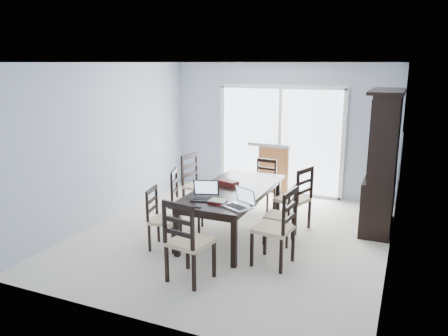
{
  "coord_description": "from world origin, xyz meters",
  "views": [
    {
      "loc": [
        2.37,
        -5.86,
        2.6
      ],
      "look_at": [
        -0.15,
        0.0,
        1.05
      ],
      "focal_mm": 35.0,
      "sensor_mm": 36.0,
      "label": 1
    }
  ],
  "objects": [
    {
      "name": "china_hutch",
      "position": [
        2.02,
        1.25,
        1.07
      ],
      "size": [
        0.5,
        1.38,
        2.2
      ],
      "color": "black",
      "rests_on": "floor"
    },
    {
      "name": "chair_left_mid",
      "position": [
        -0.81,
        -0.13,
        0.61
      ],
      "size": [
        0.56,
        0.55,
        1.15
      ],
      "rotation": [
        0.0,
        0.0,
        -1.25
      ],
      "color": "black",
      "rests_on": "floor"
    },
    {
      "name": "wall_right",
      "position": [
        2.25,
        0.0,
        1.3
      ],
      "size": [
        0.02,
        5.0,
        2.6
      ],
      "primitive_type": "cube",
      "color": "#A2AEC1",
      "rests_on": "floor"
    },
    {
      "name": "laptop_dark",
      "position": [
        -0.16,
        -0.66,
        0.81
      ],
      "size": [
        0.42,
        0.35,
        0.25
      ],
      "rotation": [
        0.0,
        0.0,
        0.29
      ],
      "color": "black",
      "rests_on": "dining_table"
    },
    {
      "name": "railing",
      "position": [
        0.0,
        4.5,
        0.55
      ],
      "size": [
        4.5,
        0.06,
        1.1
      ],
      "primitive_type": "cube",
      "color": "#99999E",
      "rests_on": "balcony"
    },
    {
      "name": "cell_phone",
      "position": [
        -0.11,
        -1.0,
        0.76
      ],
      "size": [
        0.12,
        0.06,
        0.01
      ],
      "primitive_type": "cube",
      "rotation": [
        0.0,
        0.0,
        0.08
      ],
      "color": "black",
      "rests_on": "dining_table"
    },
    {
      "name": "back_wall",
      "position": [
        0.0,
        2.5,
        1.3
      ],
      "size": [
        4.5,
        0.02,
        2.6
      ],
      "primitive_type": "cube",
      "color": "#A2AEC1",
      "rests_on": "floor"
    },
    {
      "name": "chair_end_far",
      "position": [
        0.01,
        1.5,
        0.54
      ],
      "size": [
        0.41,
        0.42,
        1.02
      ],
      "rotation": [
        0.0,
        0.0,
        3.06
      ],
      "color": "black",
      "rests_on": "floor"
    },
    {
      "name": "chair_right_far",
      "position": [
        0.85,
        0.61,
        0.63
      ],
      "size": [
        0.58,
        0.57,
        1.19
      ],
      "rotation": [
        0.0,
        0.0,
        1.24
      ],
      "color": "black",
      "rests_on": "floor"
    },
    {
      "name": "sliding_door",
      "position": [
        0.0,
        2.48,
        1.09
      ],
      "size": [
        2.52,
        0.05,
        2.18
      ],
      "color": "silver",
      "rests_on": "floor"
    },
    {
      "name": "chair_left_near",
      "position": [
        -0.8,
        -0.83,
        0.54
      ],
      "size": [
        0.46,
        0.45,
        1.02
      ],
      "rotation": [
        0.0,
        0.0,
        -1.39
      ],
      "color": "black",
      "rests_on": "floor"
    },
    {
      "name": "chair_left_far",
      "position": [
        -1.02,
        0.74,
        0.64
      ],
      "size": [
        0.54,
        0.53,
        1.21
      ],
      "rotation": [
        0.0,
        0.0,
        -1.75
      ],
      "color": "black",
      "rests_on": "floor"
    },
    {
      "name": "chair_end_near",
      "position": [
        0.04,
        -1.62,
        0.64
      ],
      "size": [
        0.53,
        0.54,
        1.21
      ],
      "rotation": [
        0.0,
        0.0,
        -0.17
      ],
      "color": "black",
      "rests_on": "floor"
    },
    {
      "name": "laptop_silver",
      "position": [
        0.38,
        -0.81,
        0.81
      ],
      "size": [
        0.44,
        0.4,
        0.25
      ],
      "rotation": [
        0.0,
        0.0,
        -0.48
      ],
      "color": "#B4B4B7",
      "rests_on": "dining_table"
    },
    {
      "name": "book_stack",
      "position": [
        0.07,
        -0.72,
        0.77
      ],
      "size": [
        0.25,
        0.19,
        0.04
      ],
      "rotation": [
        0.0,
        0.0,
        -0.15
      ],
      "color": "maroon",
      "rests_on": "dining_table"
    },
    {
      "name": "ceiling",
      "position": [
        0.0,
        0.0,
        2.6
      ],
      "size": [
        5.0,
        5.0,
        0.0
      ],
      "primitive_type": "plane",
      "rotation": [
        3.14,
        0.0,
        0.0
      ],
      "color": "white",
      "rests_on": "back_wall"
    },
    {
      "name": "hot_tub",
      "position": [
        -0.65,
        3.33,
        0.5
      ],
      "size": [
        2.1,
        1.91,
        1.0
      ],
      "rotation": [
        0.0,
        0.0,
        -0.11
      ],
      "color": "brown",
      "rests_on": "balcony"
    },
    {
      "name": "chair_right_mid",
      "position": [
        0.8,
        0.02,
        0.53
      ],
      "size": [
        0.4,
        0.39,
        1.01
      ],
      "rotation": [
        0.0,
        0.0,
        1.6
      ],
      "color": "black",
      "rests_on": "floor"
    },
    {
      "name": "chair_right_near",
      "position": [
        0.95,
        -0.71,
        0.64
      ],
      "size": [
        0.52,
        0.5,
        1.21
      ],
      "rotation": [
        0.0,
        0.0,
        1.45
      ],
      "color": "black",
      "rests_on": "floor"
    },
    {
      "name": "game_box",
      "position": [
        -0.13,
        0.13,
        0.79
      ],
      "size": [
        0.33,
        0.22,
        0.08
      ],
      "primitive_type": "cube",
      "rotation": [
        0.0,
        0.0,
        -0.27
      ],
      "color": "#511014",
      "rests_on": "dining_table"
    },
    {
      "name": "balcony",
      "position": [
        0.0,
        3.5,
        -0.05
      ],
      "size": [
        4.5,
        2.0,
        0.1
      ],
      "primitive_type": "cube",
      "color": "gray",
      "rests_on": "ground"
    },
    {
      "name": "floor",
      "position": [
        0.0,
        0.0,
        0.0
      ],
      "size": [
        5.0,
        5.0,
        0.0
      ],
      "primitive_type": "plane",
      "color": "beige",
      "rests_on": "ground"
    },
    {
      "name": "dining_table",
      "position": [
        0.0,
        0.0,
        0.67
      ],
      "size": [
        1.0,
        2.2,
        0.75
      ],
      "color": "black",
      "rests_on": "floor"
    },
    {
      "name": "wall_left",
      "position": [
        -2.25,
        0.0,
        1.3
      ],
      "size": [
        0.02,
        5.0,
        2.6
      ],
      "primitive_type": "cube",
      "color": "#A2AEC1",
      "rests_on": "floor"
    }
  ]
}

